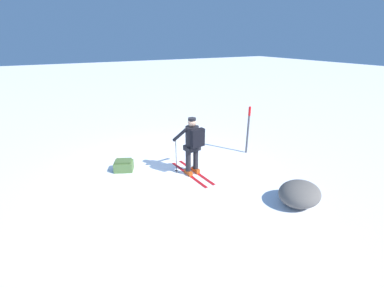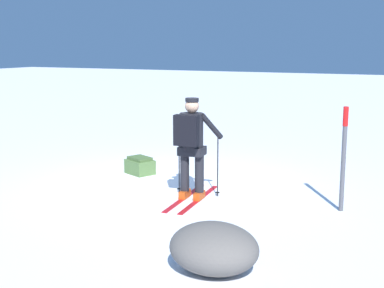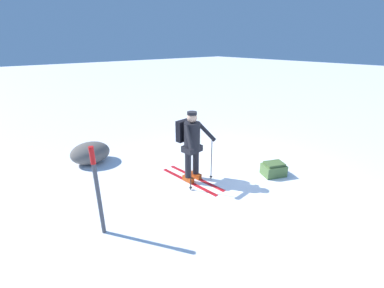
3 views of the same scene
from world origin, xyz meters
name	(u,v)px [view 1 (image 1 of 3)]	position (x,y,z in m)	size (l,w,h in m)	color
ground_plane	(162,170)	(0.00, 0.00, 0.00)	(80.00, 80.00, 0.00)	white
skier	(193,143)	(-0.71, 0.64, 0.98)	(0.87, 1.79, 1.68)	red
dropped_backpack	(124,166)	(0.99, -0.51, 0.16)	(0.65, 0.58, 0.34)	#4C6B38
trail_marker	(248,127)	(-3.06, 0.19, 0.94)	(0.08, 0.08, 1.62)	#4C4C51
rock_boulder	(299,194)	(-2.21, 3.13, 0.28)	(1.03, 0.88, 0.57)	#5B5651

